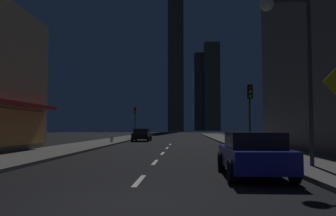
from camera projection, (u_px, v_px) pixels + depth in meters
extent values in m
cube|color=black|center=(173.00, 141.00, 38.58)|extent=(78.00, 136.00, 0.10)
cube|color=#605E59|center=(234.00, 140.00, 38.23)|extent=(4.00, 76.00, 0.15)
cube|color=#605E59|center=(114.00, 140.00, 38.94)|extent=(4.00, 76.00, 0.15)
cube|color=silver|center=(139.00, 181.00, 9.87)|extent=(0.16, 2.20, 0.01)
cube|color=silver|center=(155.00, 162.00, 15.05)|extent=(0.16, 2.20, 0.01)
cube|color=silver|center=(163.00, 153.00, 20.24)|extent=(0.16, 2.20, 0.01)
cube|color=silver|center=(167.00, 148.00, 25.42)|extent=(0.16, 2.20, 0.01)
cube|color=silver|center=(170.00, 145.00, 30.61)|extent=(0.16, 2.20, 0.01)
cube|color=#474335|center=(176.00, 47.00, 121.50)|extent=(5.67, 5.16, 62.12)
cube|color=#39372B|center=(203.00, 92.00, 165.67)|extent=(8.71, 8.67, 38.47)
cube|color=#474435|center=(212.00, 87.00, 161.46)|extent=(7.55, 6.53, 42.98)
cube|color=navy|center=(253.00, 157.00, 10.85)|extent=(1.80, 4.20, 0.65)
cube|color=black|center=(254.00, 141.00, 10.68)|extent=(1.64, 2.00, 0.55)
cylinder|color=black|center=(221.00, 161.00, 12.27)|extent=(0.22, 0.68, 0.68)
cylinder|color=black|center=(269.00, 162.00, 12.18)|extent=(0.22, 0.68, 0.68)
cylinder|color=black|center=(232.00, 171.00, 9.48)|extent=(0.22, 0.68, 0.68)
cylinder|color=black|center=(294.00, 172.00, 9.39)|extent=(0.22, 0.68, 0.68)
sphere|color=white|center=(228.00, 151.00, 12.92)|extent=(0.18, 0.18, 0.18)
sphere|color=white|center=(256.00, 151.00, 12.86)|extent=(0.18, 0.18, 0.18)
cube|color=black|center=(142.00, 136.00, 38.11)|extent=(1.80, 4.20, 0.65)
cube|color=black|center=(142.00, 131.00, 37.95)|extent=(1.64, 2.00, 0.55)
cylinder|color=black|center=(136.00, 138.00, 39.54)|extent=(0.22, 0.68, 0.68)
cylinder|color=black|center=(151.00, 138.00, 39.45)|extent=(0.22, 0.68, 0.68)
cylinder|color=black|center=(132.00, 139.00, 36.75)|extent=(0.22, 0.68, 0.68)
cylinder|color=black|center=(148.00, 139.00, 36.66)|extent=(0.22, 0.68, 0.68)
sphere|color=white|center=(140.00, 135.00, 40.19)|extent=(0.18, 0.18, 0.18)
sphere|color=white|center=(149.00, 135.00, 40.13)|extent=(0.18, 0.18, 0.18)
cylinder|color=#B2B2B2|center=(112.00, 139.00, 32.79)|extent=(0.22, 0.22, 0.55)
sphere|color=#B2B2B2|center=(112.00, 136.00, 32.80)|extent=(0.21, 0.21, 0.21)
cylinder|color=#B2B2B2|center=(112.00, 142.00, 32.77)|extent=(0.30, 0.30, 0.06)
cylinder|color=#B2B2B2|center=(110.00, 139.00, 32.80)|extent=(0.10, 0.10, 0.10)
cylinder|color=#B2B2B2|center=(113.00, 139.00, 32.78)|extent=(0.10, 0.10, 0.10)
cylinder|color=#2D2D2D|center=(250.00, 117.00, 21.02)|extent=(0.12, 0.12, 4.20)
cube|color=black|center=(250.00, 92.00, 20.91)|extent=(0.32, 0.24, 0.90)
sphere|color=red|center=(250.00, 87.00, 20.80)|extent=(0.18, 0.18, 0.18)
sphere|color=#F2B20C|center=(250.00, 92.00, 20.78)|extent=(0.18, 0.18, 0.18)
sphere|color=#19D833|center=(250.00, 96.00, 20.77)|extent=(0.18, 0.18, 0.18)
cylinder|color=#2D2D2D|center=(135.00, 123.00, 45.57)|extent=(0.12, 0.12, 4.20)
cube|color=black|center=(135.00, 111.00, 45.47)|extent=(0.32, 0.24, 0.90)
sphere|color=red|center=(135.00, 109.00, 45.35)|extent=(0.18, 0.18, 0.18)
sphere|color=#F2B20C|center=(135.00, 111.00, 45.34)|extent=(0.18, 0.18, 0.18)
sphere|color=#19D833|center=(135.00, 113.00, 45.32)|extent=(0.18, 0.18, 0.18)
cylinder|color=#38383D|center=(310.00, 81.00, 12.72)|extent=(0.16, 0.16, 6.50)
cylinder|color=#38383D|center=(287.00, 1.00, 12.95)|extent=(1.60, 0.12, 0.12)
sphere|color=#FCF7CC|center=(267.00, 4.00, 12.98)|extent=(0.56, 0.56, 0.56)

